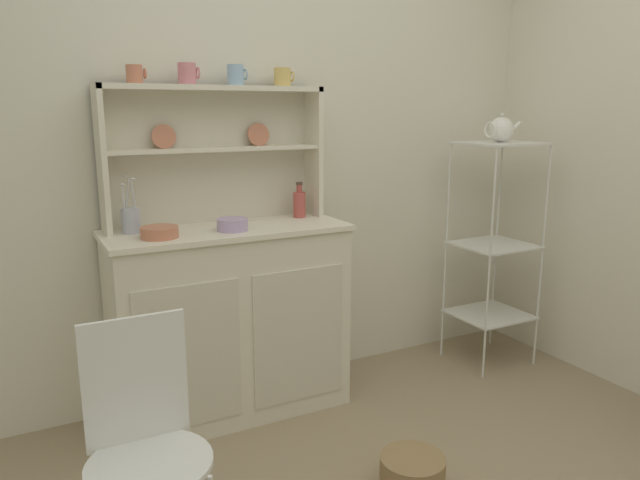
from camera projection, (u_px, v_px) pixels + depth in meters
name	position (u px, v px, depth m)	size (l,w,h in m)	color
wall_back	(265.00, 147.00, 3.01)	(3.84, 0.05, 2.50)	silver
hutch_cabinet	(230.00, 319.00, 2.82)	(1.11, 0.45, 0.91)	silver
hutch_shelf_unit	(213.00, 143.00, 2.78)	(1.04, 0.18, 0.64)	beige
bakers_rack	(494.00, 234.00, 3.34)	(0.41, 0.37, 1.26)	silver
wire_chair	(144.00, 433.00, 1.73)	(0.36, 0.36, 0.85)	white
floor_basket	(412.00, 475.00, 2.27)	(0.25, 0.25, 0.15)	#93754C
cup_terracotta_0	(135.00, 74.00, 2.53)	(0.08, 0.07, 0.08)	#C67556
cup_rose_1	(187.00, 74.00, 2.63)	(0.09, 0.08, 0.09)	#D17A84
cup_sky_2	(236.00, 75.00, 2.73)	(0.09, 0.08, 0.09)	#8EB2D1
cup_gold_3	(283.00, 77.00, 2.84)	(0.09, 0.08, 0.09)	#DBB760
bowl_mixing_large	(159.00, 232.00, 2.51)	(0.16, 0.16, 0.05)	#C67556
bowl_floral_medium	(232.00, 225.00, 2.65)	(0.14, 0.14, 0.05)	#B79ECC
jam_bottle	(299.00, 203.00, 2.97)	(0.06, 0.06, 0.18)	#B74C47
utensil_jar	(131.00, 220.00, 2.59)	(0.08, 0.08, 0.25)	#B2B7C6
porcelain_teapot	(501.00, 130.00, 3.22)	(0.23, 0.13, 0.16)	white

